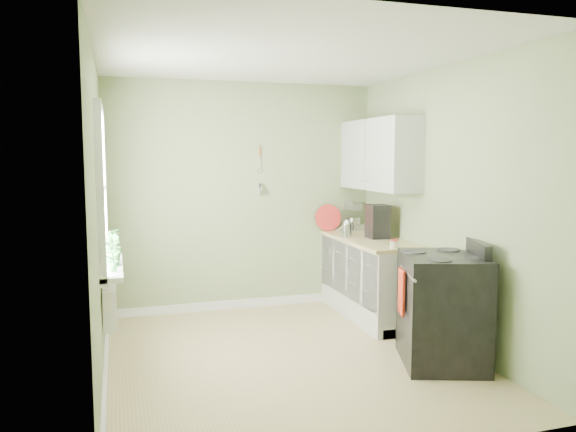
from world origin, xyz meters
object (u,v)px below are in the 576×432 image
object	(u,v)px
stand_mixer	(351,216)
kettle	(347,229)
coffee_maker	(377,222)
stove	(443,309)

from	to	relation	value
stand_mixer	kettle	size ratio (longest dim) A/B	1.94
kettle	coffee_maker	xyz separation A→B (m)	(0.31, -0.15, 0.08)
stove	coffee_maker	distance (m)	1.60
stove	coffee_maker	xyz separation A→B (m)	(0.08, 1.49, 0.59)
stove	coffee_maker	world-z (taller)	coffee_maker
stand_mixer	coffee_maker	bearing A→B (deg)	-90.86
stand_mixer	coffee_maker	xyz separation A→B (m)	(-0.01, -0.76, 0.01)
coffee_maker	stand_mixer	bearing A→B (deg)	89.14
kettle	coffee_maker	world-z (taller)	coffee_maker
stand_mixer	kettle	xyz separation A→B (m)	(-0.32, -0.61, -0.06)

